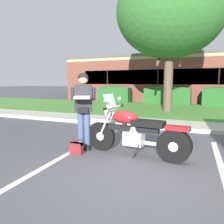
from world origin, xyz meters
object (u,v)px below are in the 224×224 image
handbag (76,147)px  hedge_left (115,94)px  motorcycle (139,133)px  hedge_center_left (167,95)px  brick_building (217,78)px  rider_person (83,105)px  shade_tree (171,12)px

handbag → hedge_left: hedge_left is taller
handbag → hedge_left: bearing=108.8°
motorcycle → hedge_center_left: (-1.28, 11.24, 0.16)m
handbag → hedge_left: 12.27m
motorcycle → brick_building: 16.98m
rider_person → hedge_left: size_ratio=0.70×
hedge_center_left → brick_building: size_ratio=0.13×
shade_tree → brick_building: 10.40m
motorcycle → brick_building: (1.90, 16.82, 1.34)m
rider_person → brick_building: 17.16m
shade_tree → hedge_left: shade_tree is taller
hedge_center_left → hedge_left: bearing=180.0°
motorcycle → hedge_left: bearing=114.8°
motorcycle → hedge_center_left: motorcycle is taller
handbag → shade_tree: bearing=85.2°
shade_tree → brick_building: size_ratio=0.29×
rider_person → brick_building: size_ratio=0.07×
motorcycle → brick_building: brick_building is taller
motorcycle → hedge_center_left: 11.31m
shade_tree → motorcycle: bearing=-85.2°
rider_person → handbag: 0.93m
rider_person → hedge_left: 11.94m
rider_person → brick_building: (3.15, 16.85, 0.83)m
hedge_center_left → brick_building: bearing=60.3°
hedge_left → brick_building: bearing=38.2°
hedge_left → shade_tree: bearing=-41.5°
shade_tree → hedge_center_left: (-0.69, 4.05, -4.21)m
shade_tree → rider_person: bearing=-95.2°
hedge_left → brick_building: (7.08, 5.58, 1.18)m
motorcycle → brick_building: bearing=83.6°
rider_person → motorcycle: bearing=1.4°
rider_person → brick_building: bearing=79.4°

